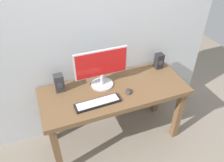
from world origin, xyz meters
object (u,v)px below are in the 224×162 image
speaker_right (159,61)px  speaker_left (59,83)px  monitor (101,67)px  mouse (129,91)px  desk (114,97)px  keyboard_primary (98,103)px

speaker_right → speaker_left: bearing=-179.6°
monitor → mouse: size_ratio=6.43×
speaker_right → desk: bearing=-162.7°
desk → keyboard_primary: bearing=-147.7°
desk → speaker_left: 0.61m
speaker_left → keyboard_primary: bearing=-48.3°
mouse → speaker_right: (0.53, 0.30, 0.08)m
monitor → keyboard_primary: 0.38m
keyboard_primary → mouse: bearing=8.0°
desk → speaker_left: bearing=160.4°
desk → speaker_left: size_ratio=8.06×
mouse → keyboard_primary: bearing=-156.8°
speaker_left → mouse: bearing=-23.9°
keyboard_primary → mouse: size_ratio=5.24×
keyboard_primary → speaker_right: (0.88, 0.35, 0.08)m
desk → mouse: bearing=-40.1°
desk → keyboard_primary: keyboard_primary is taller
monitor → keyboard_primary: bearing=-116.4°
monitor → speaker_left: 0.46m
mouse → speaker_left: 0.72m
monitor → mouse: monitor is taller
speaker_right → mouse: bearing=-150.3°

